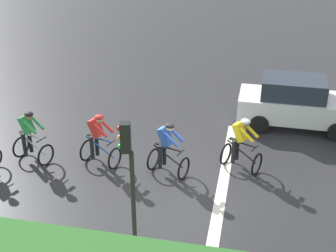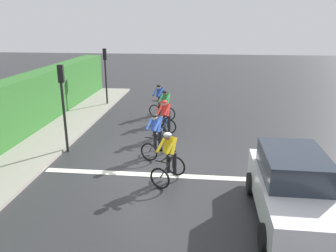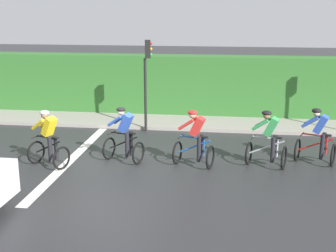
# 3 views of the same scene
# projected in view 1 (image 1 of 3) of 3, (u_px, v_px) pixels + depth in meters

# --- Properties ---
(ground_plane) EXTENTS (80.00, 80.00, 0.00)m
(ground_plane) POSITION_uv_depth(u_px,v_px,m) (185.00, 176.00, 13.04)
(ground_plane) COLOR #28282B
(road_marking_stop_line) EXTENTS (7.00, 0.30, 0.01)m
(road_marking_stop_line) POSITION_uv_depth(u_px,v_px,m) (224.00, 180.00, 12.84)
(road_marking_stop_line) COLOR silver
(road_marking_stop_line) RESTS_ON ground
(cyclist_second) EXTENTS (0.97, 1.23, 1.66)m
(cyclist_second) POSITION_uv_depth(u_px,v_px,m) (30.00, 137.00, 13.48)
(cyclist_second) COLOR black
(cyclist_second) RESTS_ON ground
(cyclist_mid) EXTENTS (0.96, 1.23, 1.66)m
(cyclist_mid) POSITION_uv_depth(u_px,v_px,m) (98.00, 141.00, 13.30)
(cyclist_mid) COLOR black
(cyclist_mid) RESTS_ON ground
(cyclist_fourth) EXTENTS (0.99, 1.24, 1.66)m
(cyclist_fourth) POSITION_uv_depth(u_px,v_px,m) (167.00, 150.00, 12.82)
(cyclist_fourth) COLOR black
(cyclist_fourth) RESTS_ON ground
(cyclist_trailing) EXTENTS (1.06, 1.26, 1.66)m
(cyclist_trailing) POSITION_uv_depth(u_px,v_px,m) (241.00, 145.00, 13.06)
(cyclist_trailing) COLOR black
(cyclist_trailing) RESTS_ON ground
(car_white) EXTENTS (1.93, 4.13, 1.76)m
(car_white) POSITION_uv_depth(u_px,v_px,m) (297.00, 103.00, 15.58)
(car_white) COLOR silver
(car_white) RESTS_ON ground
(traffic_light_near_crossing) EXTENTS (0.23, 0.31, 3.34)m
(traffic_light_near_crossing) POSITION_uv_depth(u_px,v_px,m) (129.00, 172.00, 9.15)
(traffic_light_near_crossing) COLOR black
(traffic_light_near_crossing) RESTS_ON ground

